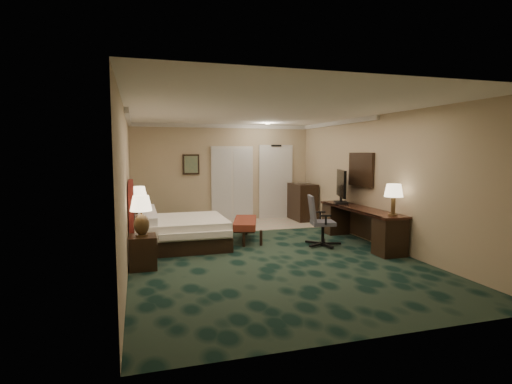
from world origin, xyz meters
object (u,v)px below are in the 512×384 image
object	(u,v)px
tv	(341,187)
minibar	(302,202)
bed	(181,232)
lamp_near	(141,216)
nightstand_near	(143,252)
lamp_far	(140,200)
nightstand_far	(141,226)
desk	(360,226)
bed_bench	(245,230)
desk_chair	(323,221)

from	to	relation	value
tv	minibar	size ratio (longest dim) A/B	0.96
bed	lamp_near	world-z (taller)	lamp_near
nightstand_near	lamp_far	xyz separation A→B (m)	(-0.02, 2.49, 0.58)
nightstand_far	desk	size ratio (longest dim) A/B	0.20
lamp_far	minibar	distance (m)	4.61
nightstand_far	minibar	world-z (taller)	minibar
bed	desk	xyz separation A→B (m)	(3.68, -0.81, 0.09)
desk	minibar	size ratio (longest dim) A/B	2.53
lamp_near	bed_bench	xyz separation A→B (m)	(2.20, 1.58, -0.66)
nightstand_far	tv	bearing A→B (deg)	-14.89
desk_chair	tv	bearing A→B (deg)	55.05
bed	nightstand_near	bearing A→B (deg)	-118.80
bed	lamp_far	bearing A→B (deg)	126.30
nightstand_far	tv	world-z (taller)	tv
minibar	nightstand_far	bearing A→B (deg)	-165.76
bed	minibar	world-z (taller)	minibar
tv	desk_chair	bearing A→B (deg)	-118.47
bed	nightstand_far	xyz separation A→B (m)	(-0.78, 1.09, -0.02)
bed	lamp_near	size ratio (longest dim) A/B	2.71
nightstand_near	tv	xyz separation A→B (m)	(4.40, 1.33, 0.87)
nightstand_near	lamp_near	world-z (taller)	lamp_near
lamp_near	minibar	bearing A→B (deg)	39.34
bed_bench	tv	bearing A→B (deg)	11.06
desk	minibar	distance (m)	3.03
bed_bench	tv	xyz separation A→B (m)	(2.21, -0.24, 0.92)
nightstand_near	nightstand_far	distance (m)	2.50
bed_bench	desk	distance (m)	2.47
bed_bench	desk_chair	world-z (taller)	desk_chair
tv	nightstand_far	bearing A→B (deg)	-175.45
bed	minibar	distance (m)	4.29
bed	desk_chair	size ratio (longest dim) A/B	1.74
desk	minibar	bearing A→B (deg)	90.39
desk	desk_chair	size ratio (longest dim) A/B	2.50
nightstand_far	minibar	size ratio (longest dim) A/B	0.52
nightstand_near	lamp_far	distance (m)	2.55
lamp_far	desk	xyz separation A→B (m)	(4.48, -1.89, -0.48)
bed	tv	distance (m)	3.73
tv	desk	bearing A→B (deg)	-66.31
nightstand_near	desk	bearing A→B (deg)	7.64
lamp_near	bed_bench	size ratio (longest dim) A/B	0.50
desk	tv	distance (m)	1.06
nightstand_far	tv	size ratio (longest dim) A/B	0.54
nightstand_near	minibar	xyz separation A→B (m)	(4.44, 3.63, 0.24)
nightstand_far	desk_chair	xyz separation A→B (m)	(3.60, -1.90, 0.26)
bed_bench	desk_chair	xyz separation A→B (m)	(1.41, -0.96, 0.30)
bed	lamp_near	xyz separation A→B (m)	(-0.78, -1.42, 0.60)
bed_bench	nightstand_far	bearing A→B (deg)	174.25
tv	minibar	bearing A→B (deg)	108.59
nightstand_far	lamp_far	distance (m)	0.59
tv	desk_chair	xyz separation A→B (m)	(-0.80, -0.73, -0.62)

